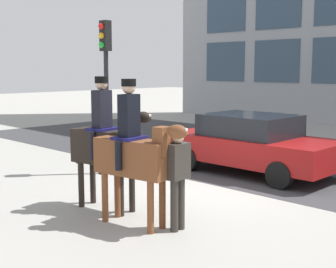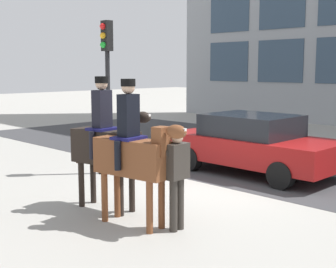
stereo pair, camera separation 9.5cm
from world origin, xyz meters
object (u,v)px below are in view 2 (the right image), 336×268
mounted_horse_lead (107,143)px  pedestrian_bystander (176,172)px  street_car_near_lane (254,143)px  traffic_light (107,72)px  mounted_horse_companion (134,153)px

mounted_horse_lead → pedestrian_bystander: bearing=-6.7°
street_car_near_lane → traffic_light: traffic_light is taller
mounted_horse_lead → traffic_light: bearing=132.7°
traffic_light → pedestrian_bystander: bearing=-23.7°
mounted_horse_companion → pedestrian_bystander: mounted_horse_companion is taller
mounted_horse_lead → street_car_near_lane: size_ratio=0.57×
pedestrian_bystander → mounted_horse_lead: bearing=-0.5°
street_car_near_lane → mounted_horse_companion: bearing=-79.1°
mounted_horse_companion → traffic_light: bearing=140.3°
pedestrian_bystander → street_car_near_lane: (-1.56, 4.38, -0.20)m
mounted_horse_companion → street_car_near_lane: mounted_horse_companion is taller
mounted_horse_lead → mounted_horse_companion: mounted_horse_lead is taller
mounted_horse_companion → pedestrian_bystander: 0.78m
mounted_horse_companion → traffic_light: traffic_light is taller
pedestrian_bystander → traffic_light: size_ratio=0.44×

